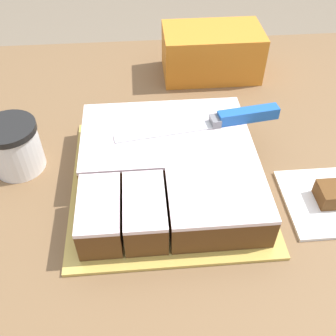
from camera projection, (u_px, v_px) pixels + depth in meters
name	position (u px, v px, depth m)	size (l,w,h in m)	color
countertop	(190.00, 305.00, 1.01)	(1.40, 1.10, 0.90)	brown
cake_board	(168.00, 182.00, 0.69)	(0.33, 0.34, 0.01)	gold
cake	(169.00, 167.00, 0.67)	(0.29, 0.30, 0.06)	brown
knife	(231.00, 118.00, 0.70)	(0.30, 0.07, 0.02)	silver
coffee_cup	(14.00, 147.00, 0.69)	(0.10, 0.10, 0.09)	white
paper_napkin	(329.00, 201.00, 0.66)	(0.15, 0.15, 0.01)	white
brownie	(332.00, 194.00, 0.65)	(0.05, 0.05, 0.03)	brown
storage_box	(212.00, 52.00, 0.92)	(0.22, 0.13, 0.11)	orange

